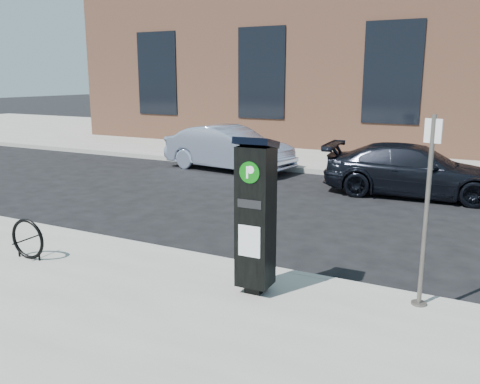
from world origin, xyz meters
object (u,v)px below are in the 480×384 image
Objects in this scene: sign_pole at (426,214)px; bike_rack at (28,239)px; car_silver at (229,148)px; car_dark at (414,170)px; parking_kiosk at (256,214)px.

sign_pole is 3.62× the size of bike_rack.
car_silver is (-6.88, 7.70, -0.60)m from sign_pole.
sign_pole is 0.53× the size of car_dark.
sign_pole reaches higher than car_dark.
car_silver is (-1.35, 8.78, 0.23)m from bike_rack.
car_dark is (0.78, 7.28, -0.55)m from parking_kiosk.
bike_rack is (-5.53, -1.08, -0.83)m from sign_pole.
parking_kiosk is at bearing -141.34° from car_silver.
car_silver is at bearing 119.40° from parking_kiosk.
car_dark is (4.37, 7.78, 0.17)m from bike_rack.
sign_pole is 6.83m from car_dark.
car_dark is at bearing -92.08° from car_silver.
sign_pole is at bearing 15.30° from parking_kiosk.
bike_rack is at bearing 146.71° from car_dark.
parking_kiosk reaches higher than bike_rack.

